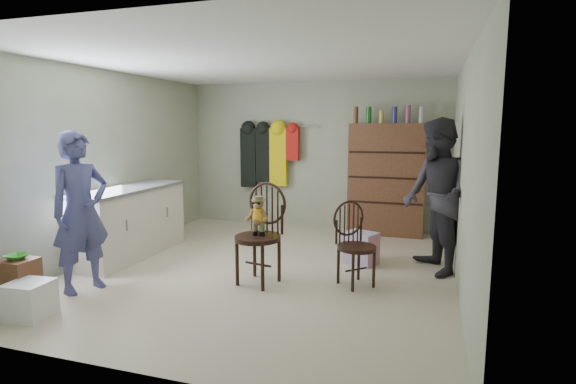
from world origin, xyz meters
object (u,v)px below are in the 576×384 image
(chair_front, at_px, (261,226))
(dresser, at_px, (386,179))
(counter, at_px, (129,222))
(chair_far, at_px, (354,241))

(chair_front, height_order, dresser, dresser)
(chair_front, bearing_deg, dresser, 79.83)
(chair_front, bearing_deg, counter, 179.91)
(counter, bearing_deg, chair_front, -12.07)
(counter, relative_size, dresser, 0.90)
(chair_front, distance_m, dresser, 2.97)
(chair_far, distance_m, dresser, 2.53)
(chair_front, bearing_deg, chair_far, 25.94)
(counter, bearing_deg, chair_far, -3.60)
(dresser, bearing_deg, counter, -144.31)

